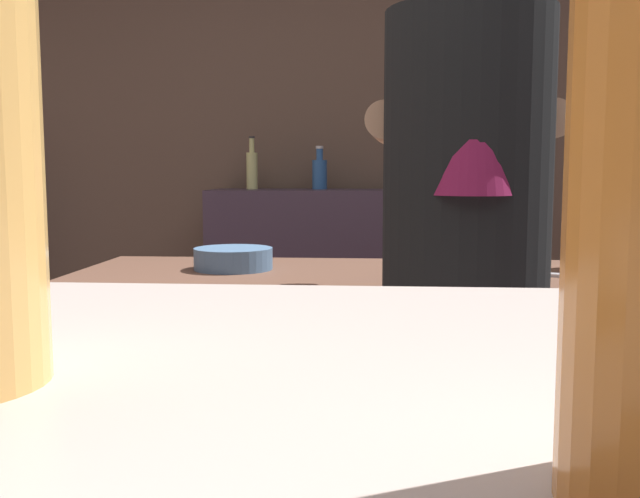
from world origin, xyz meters
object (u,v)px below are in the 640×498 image
at_px(bartender, 465,259).
at_px(chefs_knife, 553,275).
at_px(mixing_bowl, 233,259).
at_px(bottle_hot_sauce, 252,169).
at_px(bottle_soy, 320,173).
at_px(knife_block, 593,231).

relative_size(bartender, chefs_knife, 7.10).
bearing_deg(mixing_bowl, bottle_hot_sauce, 97.11).
relative_size(bottle_hot_sauce, bottle_soy, 1.22).
relative_size(knife_block, bottle_soy, 1.50).
height_order(knife_block, bottle_hot_sauce, bottle_hot_sauce).
xyz_separation_m(knife_block, mixing_bowl, (-1.00, -0.08, -0.08)).
xyz_separation_m(mixing_bowl, chefs_knife, (0.86, -0.07, -0.03)).
bearing_deg(knife_block, bottle_soy, 126.01).
bearing_deg(knife_block, chefs_knife, -132.81).
distance_m(bartender, mixing_bowl, 0.75).
relative_size(bartender, mixing_bowl, 7.78).
bearing_deg(bottle_soy, knife_block, -53.99).
bearing_deg(chefs_knife, bottle_soy, 136.13).
xyz_separation_m(mixing_bowl, bottle_soy, (0.15, 1.26, 0.24)).
bearing_deg(bartender, bottle_soy, 16.75).
bearing_deg(knife_block, bottle_hot_sauce, 135.05).
xyz_separation_m(bartender, chefs_knife, (0.28, 0.41, -0.09)).
distance_m(knife_block, chefs_knife, 0.24).
relative_size(bartender, bottle_soy, 8.84).
distance_m(bartender, chefs_knife, 0.50).
xyz_separation_m(chefs_knife, bottle_soy, (-0.71, 1.33, 0.26)).
bearing_deg(bartender, chefs_knife, -31.78).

